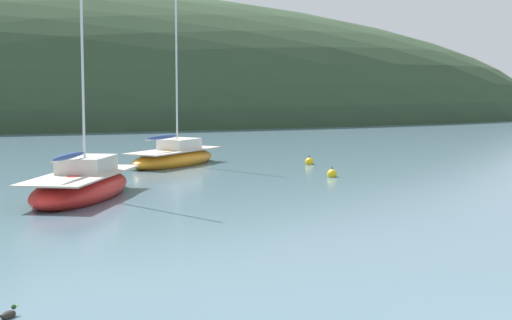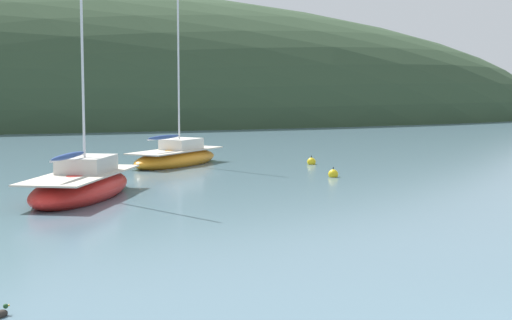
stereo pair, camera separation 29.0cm
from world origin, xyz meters
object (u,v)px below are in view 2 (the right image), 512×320
sailboat_grey_yawl (176,157)px  mooring_buoy_channel (311,162)px  mooring_buoy_inner (333,174)px  sailboat_teal_outer (82,186)px  mooring_buoy_outer (86,171)px  duck_lone_left (0,314)px

sailboat_grey_yawl → mooring_buoy_channel: 6.82m
sailboat_grey_yawl → mooring_buoy_channel: size_ratio=17.12×
mooring_buoy_inner → mooring_buoy_channel: bearing=81.3°
sailboat_grey_yawl → mooring_buoy_channel: (6.67, -1.38, -0.28)m
mooring_buoy_channel → sailboat_teal_outer: bearing=-142.5°
mooring_buoy_inner → mooring_buoy_outer: size_ratio=1.00×
mooring_buoy_outer → mooring_buoy_channel: 11.32m
sailboat_teal_outer → mooring_buoy_outer: 7.64m
mooring_buoy_outer → sailboat_grey_yawl: bearing=30.9°
sailboat_grey_yawl → mooring_buoy_inner: 8.95m
mooring_buoy_inner → mooring_buoy_channel: 5.45m
sailboat_grey_yawl → duck_lone_left: 25.73m
mooring_buoy_outer → mooring_buoy_channel: size_ratio=1.00×
duck_lone_left → sailboat_teal_outer: bearing=82.2°
duck_lone_left → mooring_buoy_channel: bearing=59.6°
mooring_buoy_inner → duck_lone_left: size_ratio=1.41×
sailboat_teal_outer → sailboat_grey_yawl: bearing=64.1°
sailboat_teal_outer → duck_lone_left: bearing=-97.8°
duck_lone_left → sailboat_grey_yawl: bearing=74.2°
sailboat_teal_outer → mooring_buoy_outer: bearing=86.5°
sailboat_teal_outer → mooring_buoy_inner: size_ratio=16.87×
sailboat_teal_outer → sailboat_grey_yawl: size_ratio=0.99×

